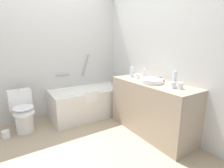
{
  "coord_description": "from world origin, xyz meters",
  "views": [
    {
      "loc": [
        -0.65,
        -2.08,
        1.39
      ],
      "look_at": [
        0.71,
        0.06,
        0.79
      ],
      "focal_mm": 26.56,
      "sensor_mm": 36.0,
      "label": 1
    }
  ],
  "objects_px": {
    "toilet": "(23,112)",
    "sink_basin": "(151,81)",
    "drinking_glass_0": "(138,76)",
    "toilet_paper_roll": "(6,134)",
    "drinking_glass_2": "(173,85)",
    "water_bottle_0": "(175,79)",
    "drinking_glass_1": "(180,86)",
    "sink_faucet": "(160,79)",
    "water_bottle_1": "(144,75)",
    "bathtub": "(89,101)",
    "water_bottle_2": "(132,72)"
  },
  "relations": [
    {
      "from": "toilet",
      "to": "sink_basin",
      "type": "xyz_separation_m",
      "value": [
        1.68,
        -1.15,
        0.52
      ]
    },
    {
      "from": "drinking_glass_0",
      "to": "toilet_paper_roll",
      "type": "bearing_deg",
      "value": 161.49
    },
    {
      "from": "toilet",
      "to": "drinking_glass_2",
      "type": "distance_m",
      "value": 2.34
    },
    {
      "from": "drinking_glass_0",
      "to": "drinking_glass_2",
      "type": "relative_size",
      "value": 0.93
    },
    {
      "from": "water_bottle_0",
      "to": "drinking_glass_1",
      "type": "height_order",
      "value": "water_bottle_0"
    },
    {
      "from": "sink_faucet",
      "to": "drinking_glass_2",
      "type": "distance_m",
      "value": 0.41
    },
    {
      "from": "water_bottle_1",
      "to": "drinking_glass_1",
      "type": "distance_m",
      "value": 0.68
    },
    {
      "from": "bathtub",
      "to": "drinking_glass_1",
      "type": "relative_size",
      "value": 17.19
    },
    {
      "from": "sink_basin",
      "to": "water_bottle_2",
      "type": "xyz_separation_m",
      "value": [
        0.07,
        0.56,
        0.06
      ]
    },
    {
      "from": "sink_basin",
      "to": "drinking_glass_0",
      "type": "bearing_deg",
      "value": 80.67
    },
    {
      "from": "sink_faucet",
      "to": "drinking_glass_1",
      "type": "xyz_separation_m",
      "value": [
        -0.13,
        -0.45,
        0.0
      ]
    },
    {
      "from": "toilet",
      "to": "water_bottle_0",
      "type": "bearing_deg",
      "value": 45.32
    },
    {
      "from": "toilet",
      "to": "sink_basin",
      "type": "height_order",
      "value": "sink_basin"
    },
    {
      "from": "sink_basin",
      "to": "drinking_glass_1",
      "type": "height_order",
      "value": "drinking_glass_1"
    },
    {
      "from": "water_bottle_1",
      "to": "drinking_glass_1",
      "type": "relative_size",
      "value": 2.25
    },
    {
      "from": "drinking_glass_0",
      "to": "drinking_glass_1",
      "type": "bearing_deg",
      "value": -89.63
    },
    {
      "from": "sink_basin",
      "to": "toilet_paper_roll",
      "type": "height_order",
      "value": "sink_basin"
    },
    {
      "from": "drinking_glass_1",
      "to": "water_bottle_0",
      "type": "bearing_deg",
      "value": 73.79
    },
    {
      "from": "bathtub",
      "to": "water_bottle_0",
      "type": "bearing_deg",
      "value": -68.29
    },
    {
      "from": "sink_basin",
      "to": "sink_faucet",
      "type": "xyz_separation_m",
      "value": [
        0.19,
        0.0,
        0.01
      ]
    },
    {
      "from": "water_bottle_0",
      "to": "water_bottle_1",
      "type": "relative_size",
      "value": 1.18
    },
    {
      "from": "water_bottle_0",
      "to": "drinking_glass_2",
      "type": "relative_size",
      "value": 2.66
    },
    {
      "from": "water_bottle_2",
      "to": "drinking_glass_0",
      "type": "height_order",
      "value": "water_bottle_2"
    },
    {
      "from": "water_bottle_1",
      "to": "toilet_paper_roll",
      "type": "relative_size",
      "value": 1.61
    },
    {
      "from": "drinking_glass_0",
      "to": "toilet_paper_roll",
      "type": "height_order",
      "value": "drinking_glass_0"
    },
    {
      "from": "water_bottle_2",
      "to": "water_bottle_1",
      "type": "bearing_deg",
      "value": -89.85
    },
    {
      "from": "bathtub",
      "to": "drinking_glass_2",
      "type": "relative_size",
      "value": 17.22
    },
    {
      "from": "sink_faucet",
      "to": "drinking_glass_2",
      "type": "height_order",
      "value": "sink_faucet"
    },
    {
      "from": "toilet",
      "to": "toilet_paper_roll",
      "type": "relative_size",
      "value": 5.71
    },
    {
      "from": "sink_faucet",
      "to": "drinking_glass_0",
      "type": "bearing_deg",
      "value": 109.55
    },
    {
      "from": "toilet",
      "to": "water_bottle_1",
      "type": "distance_m",
      "value": 2.06
    },
    {
      "from": "water_bottle_1",
      "to": "drinking_glass_1",
      "type": "height_order",
      "value": "water_bottle_1"
    },
    {
      "from": "toilet",
      "to": "drinking_glass_2",
      "type": "xyz_separation_m",
      "value": [
        1.7,
        -1.52,
        0.53
      ]
    },
    {
      "from": "water_bottle_2",
      "to": "drinking_glass_0",
      "type": "relative_size",
      "value": 2.39
    },
    {
      "from": "toilet",
      "to": "water_bottle_2",
      "type": "xyz_separation_m",
      "value": [
        1.75,
        -0.59,
        0.58
      ]
    },
    {
      "from": "water_bottle_2",
      "to": "drinking_glass_0",
      "type": "bearing_deg",
      "value": -92.5
    },
    {
      "from": "drinking_glass_2",
      "to": "water_bottle_2",
      "type": "bearing_deg",
      "value": 86.87
    },
    {
      "from": "water_bottle_1",
      "to": "bathtub",
      "type": "bearing_deg",
      "value": 121.26
    },
    {
      "from": "drinking_glass_1",
      "to": "water_bottle_2",
      "type": "bearing_deg",
      "value": 89.86
    },
    {
      "from": "bathtub",
      "to": "water_bottle_2",
      "type": "bearing_deg",
      "value": -47.3
    },
    {
      "from": "toilet_paper_roll",
      "to": "water_bottle_0",
      "type": "bearing_deg",
      "value": -33.97
    },
    {
      "from": "drinking_glass_1",
      "to": "drinking_glass_2",
      "type": "height_order",
      "value": "same"
    },
    {
      "from": "sink_faucet",
      "to": "water_bottle_1",
      "type": "relative_size",
      "value": 0.79
    },
    {
      "from": "bathtub",
      "to": "drinking_glass_1",
      "type": "xyz_separation_m",
      "value": [
        0.57,
        -1.62,
        0.58
      ]
    },
    {
      "from": "toilet",
      "to": "water_bottle_0",
      "type": "height_order",
      "value": "water_bottle_0"
    },
    {
      "from": "drinking_glass_0",
      "to": "drinking_glass_1",
      "type": "xyz_separation_m",
      "value": [
        0.01,
        -0.82,
        0.0
      ]
    },
    {
      "from": "toilet",
      "to": "water_bottle_1",
      "type": "xyz_separation_m",
      "value": [
        1.75,
        -0.91,
        0.58
      ]
    },
    {
      "from": "drinking_glass_1",
      "to": "bathtub",
      "type": "bearing_deg",
      "value": 109.26
    },
    {
      "from": "bathtub",
      "to": "toilet_paper_roll",
      "type": "xyz_separation_m",
      "value": [
        -1.45,
        -0.12,
        -0.23
      ]
    },
    {
      "from": "water_bottle_0",
      "to": "drinking_glass_2",
      "type": "distance_m",
      "value": 0.11
    }
  ]
}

